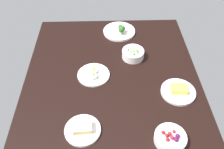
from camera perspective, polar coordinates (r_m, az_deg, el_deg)
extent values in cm
cube|color=black|center=(141.61, 0.00, -1.13)|extent=(117.45, 101.05, 4.00)
cylinder|color=white|center=(151.61, 4.99, 4.85)|extent=(13.67, 13.67, 5.06)
torus|color=white|center=(149.97, 5.05, 5.58)|extent=(13.93, 13.93, 0.80)
sphere|color=#599E38|center=(149.22, 5.17, 5.62)|extent=(1.15, 1.15, 1.15)
sphere|color=#599E38|center=(148.62, 4.59, 5.49)|extent=(1.22, 1.22, 1.22)
sphere|color=#599E38|center=(146.68, 5.24, 4.88)|extent=(1.56, 1.56, 1.56)
sphere|color=#599E38|center=(148.06, 6.08, 5.22)|extent=(1.38, 1.38, 1.38)
sphere|color=#599E38|center=(149.47, 6.15, 5.59)|extent=(1.06, 1.06, 1.06)
sphere|color=#599E38|center=(149.53, 5.91, 5.71)|extent=(1.38, 1.38, 1.38)
sphere|color=#599E38|center=(150.38, 3.97, 6.06)|extent=(1.07, 1.07, 1.07)
sphere|color=#599E38|center=(149.28, 3.85, 5.75)|extent=(1.21, 1.21, 1.21)
cylinder|color=white|center=(116.97, 13.62, -14.57)|extent=(14.66, 14.66, 3.94)
torus|color=white|center=(115.31, 13.79, -14.08)|extent=(14.87, 14.87, 0.80)
sphere|color=#B2232D|center=(116.09, 14.49, -12.94)|extent=(1.56, 1.56, 1.56)
sphere|color=#59144C|center=(113.83, 14.96, -14.64)|extent=(2.17, 2.17, 2.17)
sphere|color=#B2232D|center=(114.83, 13.49, -13.48)|extent=(1.85, 1.85, 1.85)
sphere|color=maroon|center=(113.15, 13.04, -14.81)|extent=(1.72, 1.72, 1.72)
sphere|color=#59144C|center=(114.95, 15.31, -13.88)|extent=(2.07, 2.07, 2.07)
sphere|color=maroon|center=(114.58, 12.05, -13.29)|extent=(1.78, 1.78, 1.78)
sphere|color=maroon|center=(114.18, 12.90, -13.93)|extent=(1.64, 1.64, 1.64)
sphere|color=#B2232D|center=(114.07, 14.05, -14.29)|extent=(1.85, 1.85, 1.85)
cylinder|color=white|center=(141.04, -4.40, -0.06)|extent=(18.85, 18.85, 1.05)
torus|color=#B7B7BC|center=(140.67, -4.42, 0.09)|extent=(17.09, 17.09, 0.50)
ellipsoid|color=white|center=(137.93, -4.38, -0.32)|extent=(4.59, 4.59, 2.53)
sphere|color=yellow|center=(137.12, -4.40, 0.01)|extent=(1.84, 1.84, 1.84)
ellipsoid|color=white|center=(140.92, -4.27, 0.96)|extent=(4.77, 4.77, 2.63)
sphere|color=yellow|center=(140.09, -4.29, 1.30)|extent=(1.91, 1.91, 1.91)
cylinder|color=white|center=(118.44, -6.98, -12.97)|extent=(17.37, 17.37, 1.42)
torus|color=#B7B7BC|center=(117.84, -7.01, -12.79)|extent=(15.79, 15.79, 0.50)
cube|color=beige|center=(117.33, -7.03, -12.64)|extent=(6.95, 9.54, 1.20)
cube|color=#E5B24C|center=(116.48, -7.08, -12.38)|extent=(6.95, 9.54, 0.80)
cube|color=beige|center=(115.64, -7.12, -12.12)|extent=(6.95, 9.54, 1.20)
cylinder|color=white|center=(173.12, 1.72, 10.18)|extent=(22.41, 22.41, 1.53)
torus|color=#B7B7BC|center=(172.68, 1.73, 10.39)|extent=(20.23, 20.23, 0.50)
cylinder|color=#9EBC72|center=(170.15, 2.48, 10.24)|extent=(1.23, 1.23, 2.32)
sphere|color=#2D6023|center=(168.73, 2.51, 10.92)|extent=(3.53, 3.53, 3.53)
cylinder|color=#9EBC72|center=(168.46, 2.19, 9.84)|extent=(1.33, 1.33, 2.32)
sphere|color=#2D6023|center=(166.96, 2.22, 10.56)|extent=(3.80, 3.80, 3.80)
cylinder|color=#9EBC72|center=(172.01, 2.05, 10.59)|extent=(1.22, 1.22, 1.81)
sphere|color=#2D6023|center=(170.75, 2.07, 11.19)|extent=(3.47, 3.47, 3.47)
cylinder|color=white|center=(136.40, 15.41, -3.98)|extent=(18.83, 18.83, 1.57)
torus|color=#B7B7BC|center=(135.82, 15.47, -3.76)|extent=(17.07, 17.07, 0.50)
cube|color=#F2D14C|center=(134.63, 15.60, -3.31)|extent=(6.83, 8.89, 3.25)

